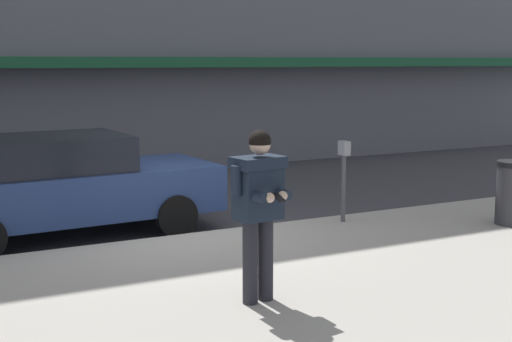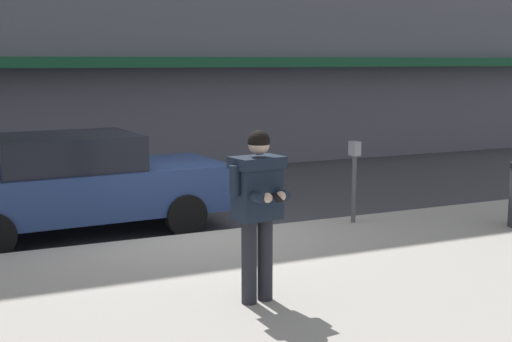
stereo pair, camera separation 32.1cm
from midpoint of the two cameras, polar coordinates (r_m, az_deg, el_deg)
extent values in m
plane|color=#3D3D42|center=(10.68, -7.18, -5.53)|extent=(80.00, 80.00, 0.00)
cube|color=#A8A399|center=(8.63, 5.89, -8.50)|extent=(32.00, 5.30, 0.14)
cube|color=silver|center=(11.10, -2.40, -4.90)|extent=(28.00, 0.12, 0.01)
cube|color=#195133|center=(16.51, -11.60, 8.52)|extent=(26.60, 0.70, 0.24)
cube|color=navy|center=(11.14, -15.67, -1.67)|extent=(4.59, 2.05, 0.70)
cube|color=black|center=(11.00, -16.71, 1.38)|extent=(2.15, 1.74, 0.52)
cylinder|color=black|center=(12.41, -10.40, -2.07)|extent=(0.65, 0.25, 0.64)
cylinder|color=black|center=(10.85, -7.27, -3.56)|extent=(0.65, 0.25, 0.64)
cylinder|color=#23232B|center=(7.50, -0.46, -7.06)|extent=(0.16, 0.16, 0.88)
cylinder|color=#23232B|center=(7.39, -1.72, -7.31)|extent=(0.16, 0.16, 0.88)
cube|color=#192333|center=(7.27, -1.10, -1.42)|extent=(0.50, 0.37, 0.64)
cube|color=#192333|center=(7.23, -1.11, 0.69)|extent=(0.57, 0.42, 0.12)
cylinder|color=#192333|center=(7.41, 0.60, -0.36)|extent=(0.11, 0.11, 0.30)
cylinder|color=#192333|center=(7.24, 0.60, -1.79)|extent=(0.15, 0.31, 0.10)
sphere|color=beige|center=(7.09, 0.84, -2.01)|extent=(0.10, 0.10, 0.10)
cylinder|color=#192333|center=(7.10, -2.88, -0.77)|extent=(0.11, 0.11, 0.30)
cylinder|color=#192333|center=(7.07, -1.32, -2.05)|extent=(0.15, 0.31, 0.10)
sphere|color=beige|center=(6.99, -0.21, -2.16)|extent=(0.10, 0.10, 0.10)
cube|color=black|center=(7.01, 0.52, -2.14)|extent=(0.10, 0.15, 0.07)
sphere|color=beige|center=(7.18, -0.97, 2.16)|extent=(0.22, 0.22, 0.22)
sphere|color=black|center=(7.18, -0.97, 2.40)|extent=(0.23, 0.23, 0.23)
cylinder|color=#4C4C51|center=(11.15, 6.20, -1.40)|extent=(0.07, 0.07, 1.05)
cube|color=gray|center=(11.05, 6.25, 1.84)|extent=(0.12, 0.18, 0.22)
camera|label=1|loc=(0.16, -91.23, -0.19)|focal=50.00mm
camera|label=2|loc=(0.16, 88.77, 0.19)|focal=50.00mm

